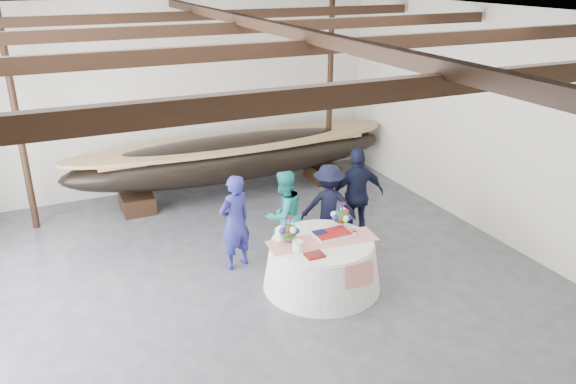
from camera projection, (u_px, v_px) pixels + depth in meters
name	position (u px, v px, depth m)	size (l,w,h in m)	color
floor	(279.00, 305.00, 9.19)	(10.00, 12.00, 0.01)	#3D3D42
wall_back	(178.00, 97.00, 13.41)	(10.00, 0.02, 4.50)	silver
wall_right	(528.00, 137.00, 10.27)	(0.02, 12.00, 4.50)	silver
ceiling	(277.00, 19.00, 7.50)	(10.00, 12.00, 0.01)	white
pavilion_structure	(255.00, 49.00, 8.38)	(9.80, 11.76, 4.50)	black
longboat_display	(235.00, 157.00, 13.30)	(7.90, 1.58, 1.48)	black
banquet_table	(322.00, 263.00, 9.59)	(2.02, 2.02, 0.86)	white
tabletop_items	(316.00, 229.00, 9.52)	(1.92, 1.03, 0.40)	red
guest_woman_blue	(235.00, 222.00, 10.06)	(0.65, 0.43, 1.78)	navy
guest_woman_teal	(284.00, 214.00, 10.45)	(0.83, 0.65, 1.71)	teal
guest_man_left	(329.00, 206.00, 10.87)	(1.08, 0.62, 1.68)	black
guest_man_right	(357.00, 195.00, 11.05)	(1.13, 0.47, 1.93)	black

